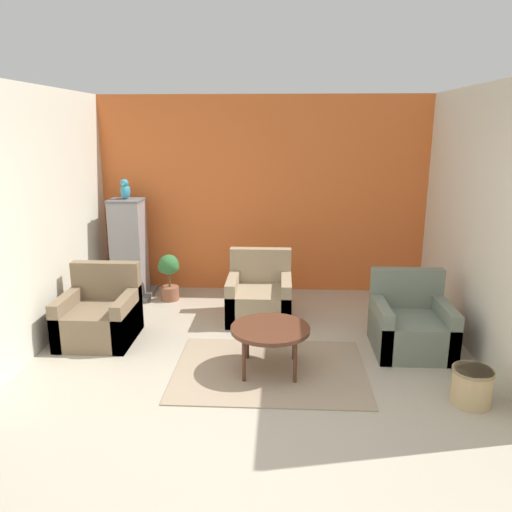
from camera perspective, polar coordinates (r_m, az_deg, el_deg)
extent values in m
plane|color=#B2A893|center=(4.11, -1.36, -19.36)|extent=(20.00, 20.00, 0.00)
cube|color=orange|center=(7.01, 0.77, 6.91)|extent=(4.63, 0.06, 2.71)
cube|color=beige|center=(5.83, -23.09, 4.17)|extent=(0.06, 3.52, 2.71)
cube|color=beige|center=(5.61, 24.02, 3.71)|extent=(0.06, 3.52, 2.71)
cube|color=gray|center=(4.96, 1.61, -12.88)|extent=(1.84, 1.37, 0.01)
cylinder|color=#512D1E|center=(4.78, 1.64, -8.32)|extent=(0.76, 0.76, 0.04)
cylinder|color=#512D1E|center=(4.67, -1.39, -11.95)|extent=(0.04, 0.04, 0.41)
cylinder|color=#512D1E|center=(4.66, 4.50, -12.05)|extent=(0.04, 0.04, 0.41)
cylinder|color=#512D1E|center=(5.09, -0.99, -9.60)|extent=(0.04, 0.04, 0.41)
cylinder|color=#512D1E|center=(5.08, 4.37, -9.68)|extent=(0.04, 0.04, 0.41)
cube|color=#7A664C|center=(5.79, -17.50, -7.41)|extent=(0.77, 0.78, 0.38)
cube|color=#7A664C|center=(5.94, -16.74, -2.65)|extent=(0.77, 0.14, 0.43)
cube|color=#7A664C|center=(5.88, -20.53, -6.54)|extent=(0.12, 0.78, 0.53)
cube|color=#7A664C|center=(5.66, -14.45, -6.89)|extent=(0.12, 0.78, 0.53)
cube|color=slate|center=(5.52, 17.29, -8.48)|extent=(0.77, 0.78, 0.38)
cube|color=slate|center=(5.67, 16.83, -3.46)|extent=(0.77, 0.14, 0.43)
cube|color=slate|center=(5.42, 14.00, -7.82)|extent=(0.12, 0.78, 0.53)
cube|color=slate|center=(5.58, 20.60, -7.68)|extent=(0.12, 0.78, 0.53)
cube|color=#9E896B|center=(6.13, 0.40, -5.46)|extent=(0.77, 0.78, 0.38)
cube|color=#9E896B|center=(6.31, 0.54, -1.01)|extent=(0.77, 0.14, 0.43)
cube|color=#9E896B|center=(6.13, -2.65, -4.74)|extent=(0.12, 0.78, 0.53)
cube|color=#9E896B|center=(6.10, 3.46, -4.85)|extent=(0.12, 0.78, 0.53)
cube|color=slate|center=(7.20, -13.98, -4.18)|extent=(0.60, 0.60, 0.06)
cube|color=#939399|center=(7.02, -14.31, 0.96)|extent=(0.41, 0.41, 1.26)
cube|color=slate|center=(6.90, -14.65, 6.19)|extent=(0.44, 0.44, 0.03)
ellipsoid|color=teal|center=(6.88, -14.71, 7.15)|extent=(0.13, 0.16, 0.20)
sphere|color=teal|center=(6.85, -14.82, 8.06)|extent=(0.11, 0.11, 0.11)
cone|color=gold|center=(6.81, -14.94, 7.94)|extent=(0.05, 0.05, 0.05)
cone|color=teal|center=(6.95, -14.53, 7.06)|extent=(0.06, 0.13, 0.17)
cylinder|color=brown|center=(6.90, -9.80, -4.21)|extent=(0.24, 0.24, 0.19)
cylinder|color=brown|center=(6.84, -9.87, -2.61)|extent=(0.03, 0.03, 0.22)
sphere|color=#337038|center=(6.78, -9.94, -0.97)|extent=(0.27, 0.27, 0.27)
sphere|color=#337038|center=(6.84, -10.49, -1.28)|extent=(0.16, 0.16, 0.16)
sphere|color=#337038|center=(6.76, -9.41, -1.30)|extent=(0.15, 0.15, 0.15)
cylinder|color=tan|center=(4.73, 23.43, -13.52)|extent=(0.33, 0.33, 0.32)
cylinder|color=#957E57|center=(4.67, 23.61, -11.92)|extent=(0.34, 0.34, 0.02)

